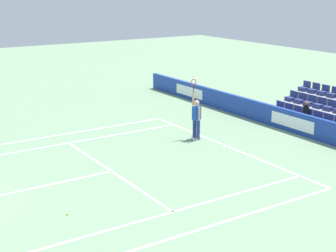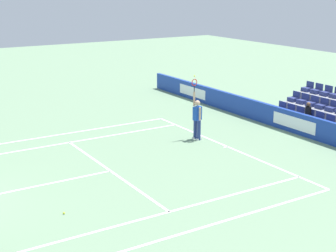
{
  "view_description": "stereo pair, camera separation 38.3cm",
  "coord_description": "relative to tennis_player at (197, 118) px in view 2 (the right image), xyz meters",
  "views": [
    {
      "loc": [
        -15.87,
        1.39,
        6.67
      ],
      "look_at": [
        0.78,
        -9.39,
        1.1
      ],
      "focal_mm": 54.23,
      "sensor_mm": 36.0,
      "label": 1
    },
    {
      "loc": [
        -16.08,
        1.07,
        6.67
      ],
      "look_at": [
        0.78,
        -9.39,
        1.1
      ],
      "focal_mm": 54.23,
      "sensor_mm": 36.0,
      "label": 2
    }
  ],
  "objects": [
    {
      "name": "line_baseline",
      "position": [
        -1.57,
        -0.5,
        -0.99
      ],
      "size": [
        10.97,
        0.1,
        0.01
      ],
      "primitive_type": "cube",
      "color": "white",
      "rests_on": "ground"
    },
    {
      "name": "line_service",
      "position": [
        -1.57,
        4.99,
        -0.99
      ],
      "size": [
        8.23,
        0.1,
        0.01
      ],
      "primitive_type": "cube",
      "color": "white",
      "rests_on": "ground"
    },
    {
      "name": "line_centre_service",
      "position": [
        -1.57,
        8.19,
        -0.99
      ],
      "size": [
        0.1,
        6.4,
        0.01
      ],
      "primitive_type": "cube",
      "color": "white",
      "rests_on": "ground"
    },
    {
      "name": "line_singles_sideline_left",
      "position": [
        2.55,
        5.44,
        -0.99
      ],
      "size": [
        0.1,
        11.89,
        0.01
      ],
      "primitive_type": "cube",
      "color": "white",
      "rests_on": "ground"
    },
    {
      "name": "line_singles_sideline_right",
      "position": [
        -5.68,
        5.44,
        -0.99
      ],
      "size": [
        0.1,
        11.89,
        0.01
      ],
      "primitive_type": "cube",
      "color": "white",
      "rests_on": "ground"
    },
    {
      "name": "line_doubles_sideline_left",
      "position": [
        3.92,
        5.44,
        -0.99
      ],
      "size": [
        0.1,
        11.89,
        0.01
      ],
      "primitive_type": "cube",
      "color": "white",
      "rests_on": "ground"
    },
    {
      "name": "line_doubles_sideline_right",
      "position": [
        -7.05,
        5.44,
        -0.99
      ],
      "size": [
        0.1,
        11.89,
        0.01
      ],
      "primitive_type": "cube",
      "color": "white",
      "rests_on": "ground"
    },
    {
      "name": "line_centre_mark",
      "position": [
        -1.57,
        -0.4,
        -0.99
      ],
      "size": [
        0.1,
        0.2,
        0.01
      ],
      "primitive_type": "cube",
      "color": "white",
      "rests_on": "ground"
    },
    {
      "name": "sponsor_barrier",
      "position": [
        -1.57,
        -4.45,
        -0.49
      ],
      "size": [
        24.78,
        0.22,
        1.0
      ],
      "color": "#193899",
      "rests_on": "ground"
    },
    {
      "name": "tennis_player",
      "position": [
        0.0,
        0.0,
        0.0
      ],
      "size": [
        0.53,
        0.39,
        2.85
      ],
      "color": "navy",
      "rests_on": "ground"
    },
    {
      "name": "stadium_stand",
      "position": [
        -1.59,
        -6.76,
        -0.45
      ],
      "size": [
        4.96,
        2.85,
        2.21
      ],
      "color": "gray",
      "rests_on": "ground"
    },
    {
      "name": "loose_tennis_ball",
      "position": [
        -4.14,
        7.76,
        -0.96
      ],
      "size": [
        0.07,
        0.07,
        0.07
      ],
      "primitive_type": "sphere",
      "color": "#D1E533",
      "rests_on": "ground"
    }
  ]
}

